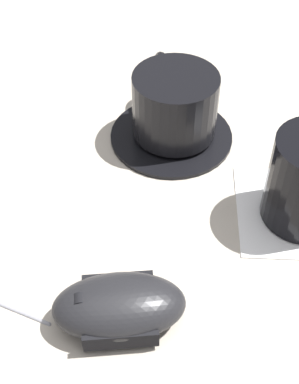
# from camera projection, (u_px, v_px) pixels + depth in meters

# --- Properties ---
(ground_plane) EXTENTS (3.00, 3.00, 0.00)m
(ground_plane) POSITION_uv_depth(u_px,v_px,m) (191.00, 223.00, 0.48)
(ground_plane) COLOR #B2A899
(saucer) EXTENTS (0.13, 0.13, 0.01)m
(saucer) POSITION_uv_depth(u_px,v_px,m) (171.00, 134.00, 0.56)
(saucer) COLOR black
(saucer) RESTS_ON ground
(coffee_cup) EXTENTS (0.09, 0.12, 0.07)m
(coffee_cup) POSITION_uv_depth(u_px,v_px,m) (174.00, 103.00, 0.54)
(coffee_cup) COLOR black
(coffee_cup) RESTS_ON saucer
(computer_mouse) EXTENTS (0.11, 0.07, 0.04)m
(computer_mouse) POSITION_uv_depth(u_px,v_px,m) (119.00, 306.00, 0.40)
(computer_mouse) COLOR black
(computer_mouse) RESTS_ON ground
(napkin_under_glass) EXTENTS (0.14, 0.14, 0.00)m
(napkin_under_glass) POSITION_uv_depth(u_px,v_px,m) (298.00, 211.00, 0.49)
(napkin_under_glass) COLOR white
(napkin_under_glass) RESTS_ON ground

